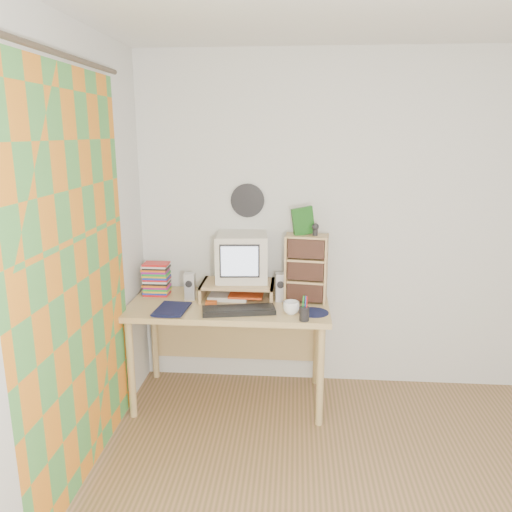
% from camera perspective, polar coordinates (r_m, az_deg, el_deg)
% --- Properties ---
extents(back_wall, '(3.50, 0.00, 3.50)m').
position_cam_1_polar(back_wall, '(3.79, 13.22, 3.39)').
color(back_wall, silver).
rests_on(back_wall, floor).
extents(left_wall, '(0.00, 3.50, 3.50)m').
position_cam_1_polar(left_wall, '(2.36, -25.57, -3.94)').
color(left_wall, silver).
rests_on(left_wall, floor).
extents(curtain, '(0.00, 2.20, 2.20)m').
position_cam_1_polar(curtain, '(2.78, -19.78, -2.99)').
color(curtain, orange).
rests_on(curtain, left_wall).
extents(wall_disc, '(0.25, 0.02, 0.25)m').
position_cam_1_polar(wall_disc, '(3.72, -0.98, 6.36)').
color(wall_disc, black).
rests_on(wall_disc, back_wall).
extents(desk, '(1.40, 0.70, 0.75)m').
position_cam_1_polar(desk, '(3.65, -2.93, -7.01)').
color(desk, tan).
rests_on(desk, floor).
extents(monitor_riser, '(0.52, 0.30, 0.12)m').
position_cam_1_polar(monitor_riser, '(3.61, -2.11, -3.43)').
color(monitor_riser, tan).
rests_on(monitor_riser, desk).
extents(crt_monitor, '(0.39, 0.39, 0.34)m').
position_cam_1_polar(crt_monitor, '(3.60, -1.65, -0.22)').
color(crt_monitor, beige).
rests_on(crt_monitor, monitor_riser).
extents(speaker_left, '(0.08, 0.08, 0.19)m').
position_cam_1_polar(speaker_left, '(3.62, -7.55, -3.44)').
color(speaker_left, '#BCBBC0').
rests_on(speaker_left, desk).
extents(speaker_right, '(0.08, 0.08, 0.20)m').
position_cam_1_polar(speaker_right, '(3.56, 2.83, -3.57)').
color(speaker_right, '#BCBBC0').
rests_on(speaker_right, desk).
extents(keyboard, '(0.51, 0.25, 0.03)m').
position_cam_1_polar(keyboard, '(3.35, -1.99, -6.22)').
color(keyboard, black).
rests_on(keyboard, desk).
extents(dvd_stack, '(0.18, 0.13, 0.26)m').
position_cam_1_polar(dvd_stack, '(3.75, -11.33, -2.46)').
color(dvd_stack, brown).
rests_on(dvd_stack, desk).
extents(cd_rack, '(0.31, 0.19, 0.48)m').
position_cam_1_polar(cd_rack, '(3.52, 5.77, -1.45)').
color(cd_rack, tan).
rests_on(cd_rack, desk).
extents(mug, '(0.12, 0.12, 0.09)m').
position_cam_1_polar(mug, '(3.32, 4.03, -5.91)').
color(mug, white).
rests_on(mug, desk).
extents(diary, '(0.26, 0.20, 0.05)m').
position_cam_1_polar(diary, '(3.45, -11.23, -5.71)').
color(diary, black).
rests_on(diary, desk).
extents(mousepad, '(0.23, 0.23, 0.00)m').
position_cam_1_polar(mousepad, '(3.37, 6.60, -6.42)').
color(mousepad, '#101937').
rests_on(mousepad, desk).
extents(pen_cup, '(0.08, 0.08, 0.13)m').
position_cam_1_polar(pen_cup, '(3.21, 5.53, -6.30)').
color(pen_cup, black).
rests_on(pen_cup, desk).
extents(papers, '(0.28, 0.21, 0.04)m').
position_cam_1_polar(papers, '(3.64, -2.34, -4.54)').
color(papers, silver).
rests_on(papers, desk).
extents(red_box, '(0.08, 0.05, 0.04)m').
position_cam_1_polar(red_box, '(3.47, -5.14, -5.48)').
color(red_box, '#B64313').
rests_on(red_box, desk).
extents(game_box, '(0.15, 0.08, 0.19)m').
position_cam_1_polar(game_box, '(3.45, 5.40, 3.99)').
color(game_box, '#195117').
rests_on(game_box, cd_rack).
extents(webcam, '(0.06, 0.06, 0.09)m').
position_cam_1_polar(webcam, '(3.45, 6.79, 3.04)').
color(webcam, black).
rests_on(webcam, cd_rack).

